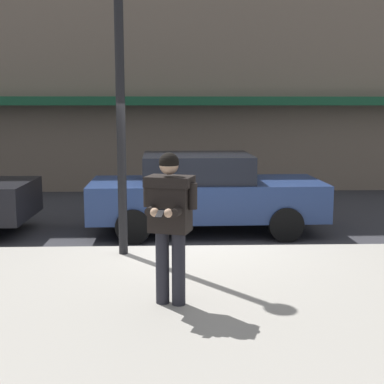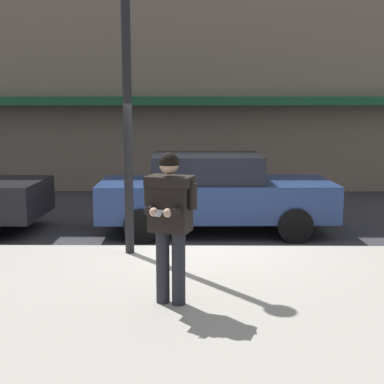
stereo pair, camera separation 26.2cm
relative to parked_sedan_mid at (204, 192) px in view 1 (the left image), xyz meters
name	(u,v)px [view 1 (the left image)]	position (x,y,z in m)	size (l,w,h in m)	color
ground_plane	(192,250)	(-0.29, -1.39, -0.79)	(80.00, 80.00, 0.00)	#333338
sidewalk	(283,307)	(0.71, -4.24, -0.72)	(32.00, 5.30, 0.14)	#A8A399
curb_paint_line	(249,249)	(0.71, -1.34, -0.79)	(28.00, 0.12, 0.01)	silver
storefront_facade	(215,12)	(0.71, 7.10, 4.60)	(28.00, 4.70, 10.79)	#756656
parked_sedan_mid	(204,192)	(0.00, 0.00, 0.00)	(4.54, 2.01, 1.54)	navy
man_texting_on_phone	(170,212)	(-0.64, -4.26, 0.46)	(0.62, 0.64, 1.81)	#23232B
street_lamp_post	(120,60)	(-1.40, -2.04, 2.35)	(0.36, 0.36, 4.88)	black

